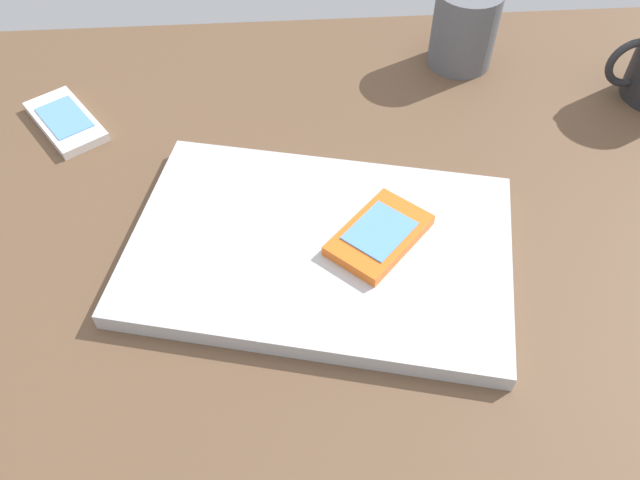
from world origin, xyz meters
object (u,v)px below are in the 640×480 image
object	(u,v)px
cell_phone_on_laptop	(379,235)
pen_cup	(464,28)
cell_phone_on_desk	(66,121)
laptop_closed	(320,248)

from	to	relation	value
cell_phone_on_laptop	pen_cup	world-z (taller)	pen_cup
cell_phone_on_desk	pen_cup	xyz separation A→B (cm)	(-47.27, -9.18, 4.17)
laptop_closed	pen_cup	bearing A→B (deg)	-109.37
cell_phone_on_laptop	pen_cup	xyz separation A→B (cm)	(-14.29, -30.35, 2.34)
cell_phone_on_desk	cell_phone_on_laptop	bearing A→B (deg)	147.30
laptop_closed	cell_phone_on_desk	size ratio (longest dim) A/B	2.84
cell_phone_on_desk	pen_cup	world-z (taller)	pen_cup
laptop_closed	cell_phone_on_desk	world-z (taller)	laptop_closed
laptop_closed	cell_phone_on_laptop	distance (cm)	5.68
cell_phone_on_laptop	pen_cup	distance (cm)	33.63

